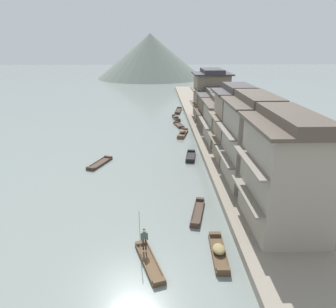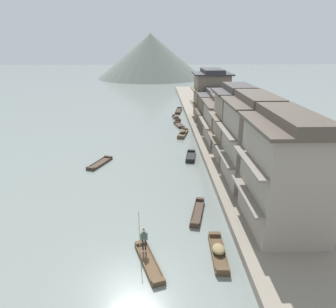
% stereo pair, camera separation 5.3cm
% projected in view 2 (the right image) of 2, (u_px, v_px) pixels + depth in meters
% --- Properties ---
extents(ground_plane, '(400.00, 400.00, 0.00)m').
position_uv_depth(ground_plane, '(127.00, 284.00, 19.08)').
color(ground_plane, gray).
extents(riverbank_right, '(18.00, 110.00, 0.68)m').
position_uv_depth(riverbank_right, '(254.00, 137.00, 47.68)').
color(riverbank_right, gray).
rests_on(riverbank_right, ground).
extents(boat_foreground_poled, '(2.19, 4.45, 0.40)m').
position_uv_depth(boat_foreground_poled, '(149.00, 262.00, 20.74)').
color(boat_foreground_poled, brown).
rests_on(boat_foreground_poled, ground).
extents(boatman_person, '(0.56, 0.28, 3.04)m').
position_uv_depth(boatman_person, '(144.00, 236.00, 21.33)').
color(boatman_person, black).
rests_on(boatman_person, boat_foreground_poled).
extents(boat_moored_nearest, '(2.19, 4.93, 0.82)m').
position_uv_depth(boat_moored_nearest, '(183.00, 133.00, 49.70)').
color(boat_moored_nearest, brown).
rests_on(boat_moored_nearest, ground).
extents(boat_moored_second, '(1.90, 5.87, 0.48)m').
position_uv_depth(boat_moored_second, '(178.00, 111.00, 66.42)').
color(boat_moored_second, '#33281E').
rests_on(boat_moored_second, ground).
extents(boat_moored_third, '(1.11, 4.26, 0.75)m').
position_uv_depth(boat_moored_third, '(218.00, 252.00, 21.54)').
color(boat_moored_third, brown).
rests_on(boat_moored_third, ground).
extents(boat_moored_far, '(1.64, 3.80, 0.53)m').
position_uv_depth(boat_moored_far, '(191.00, 157.00, 39.78)').
color(boat_moored_far, '#232326').
rests_on(boat_moored_far, ground).
extents(boat_midriver_drifting, '(2.62, 4.37, 0.39)m').
position_uv_depth(boat_midriver_drifting, '(100.00, 163.00, 37.75)').
color(boat_midriver_drifting, '#423328').
rests_on(boat_midriver_drifting, ground).
extents(boat_midriver_upstream, '(1.80, 4.53, 0.50)m').
position_uv_depth(boat_midriver_upstream, '(197.00, 213.00, 26.73)').
color(boat_midriver_upstream, '#423328').
rests_on(boat_midriver_upstream, ground).
extents(boat_upstream_distant, '(1.49, 4.26, 0.74)m').
position_uv_depth(boat_upstream_distant, '(176.00, 118.00, 59.90)').
color(boat_upstream_distant, '#423328').
rests_on(boat_upstream_distant, ground).
extents(boat_crossing_west, '(1.85, 3.96, 0.42)m').
position_uv_depth(boat_crossing_west, '(179.00, 125.00, 55.10)').
color(boat_crossing_west, '#423328').
rests_on(boat_crossing_west, ground).
extents(house_waterfront_nearest, '(6.00, 7.78, 8.74)m').
position_uv_depth(house_waterfront_nearest, '(286.00, 173.00, 22.67)').
color(house_waterfront_nearest, gray).
rests_on(house_waterfront_nearest, riverbank_right).
extents(house_waterfront_second, '(5.99, 7.51, 8.74)m').
position_uv_depth(house_waterfront_second, '(253.00, 140.00, 30.37)').
color(house_waterfront_second, gray).
rests_on(house_waterfront_second, riverbank_right).
extents(house_waterfront_tall, '(5.68, 5.93, 8.74)m').
position_uv_depth(house_waterfront_tall, '(236.00, 124.00, 36.30)').
color(house_waterfront_tall, gray).
rests_on(house_waterfront_tall, riverbank_right).
extents(house_waterfront_narrow, '(5.68, 8.38, 6.14)m').
position_uv_depth(house_waterfront_narrow, '(223.00, 120.00, 43.85)').
color(house_waterfront_narrow, gray).
rests_on(house_waterfront_narrow, riverbank_right).
extents(house_waterfront_far, '(6.89, 7.44, 6.14)m').
position_uv_depth(house_waterfront_far, '(218.00, 109.00, 50.91)').
color(house_waterfront_far, brown).
rests_on(house_waterfront_far, riverbank_right).
extents(house_waterfront_end, '(7.03, 6.75, 8.74)m').
position_uv_depth(house_waterfront_end, '(211.00, 94.00, 57.31)').
color(house_waterfront_end, '#7F705B').
rests_on(house_waterfront_end, riverbank_right).
extents(hill_far_west, '(43.30, 43.30, 17.38)m').
position_uv_depth(hill_far_west, '(151.00, 56.00, 127.21)').
color(hill_far_west, slate).
rests_on(hill_far_west, ground).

